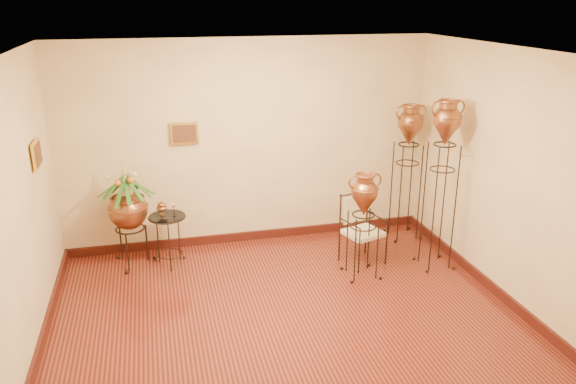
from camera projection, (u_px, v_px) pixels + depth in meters
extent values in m
plane|color=maroon|center=(295.00, 336.00, 5.74)|extent=(5.00, 5.00, 0.00)
cube|color=#3B120D|center=(251.00, 235.00, 7.99)|extent=(5.00, 0.04, 0.12)
cube|color=#3B120D|center=(34.00, 368.00, 5.16)|extent=(0.04, 5.00, 0.12)
cube|color=#3B120D|center=(509.00, 301.00, 6.28)|extent=(0.04, 5.00, 0.12)
cube|color=gold|center=(184.00, 134.00, 7.26)|extent=(0.36, 0.03, 0.29)
cube|color=gold|center=(37.00, 154.00, 5.94)|extent=(0.03, 0.36, 0.29)
cube|color=beige|center=(363.00, 233.00, 7.18)|extent=(0.55, 0.53, 0.05)
cube|color=beige|center=(364.00, 214.00, 7.10)|extent=(0.33, 0.13, 0.36)
cylinder|color=black|center=(167.00, 216.00, 7.07)|extent=(0.46, 0.46, 0.01)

